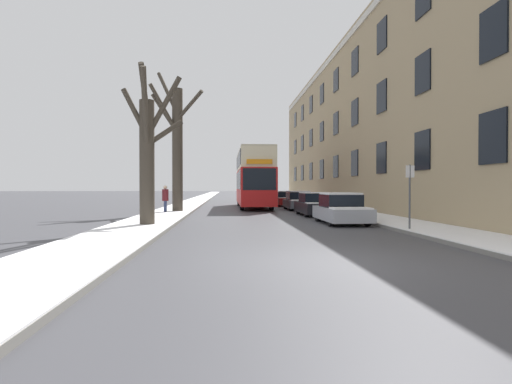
{
  "coord_description": "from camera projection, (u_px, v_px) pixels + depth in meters",
  "views": [
    {
      "loc": [
        -2.07,
        -8.79,
        1.68
      ],
      "look_at": [
        -0.12,
        17.65,
        1.35
      ],
      "focal_mm": 28.0,
      "sensor_mm": 36.0,
      "label": 1
    }
  ],
  "objects": [
    {
      "name": "bare_tree_left_1",
      "position": [
        176.0,
        144.0,
        25.28
      ],
      "size": [
        3.36,
        2.91,
        9.28
      ],
      "color": "#423A30",
      "rests_on": "ground"
    },
    {
      "name": "parked_car_3",
      "position": [
        286.0,
        199.0,
        35.39
      ],
      "size": [
        1.88,
        4.29,
        1.31
      ],
      "color": "maroon",
      "rests_on": "ground"
    },
    {
      "name": "parked_car_0",
      "position": [
        341.0,
        209.0,
        18.29
      ],
      "size": [
        1.82,
        3.95,
        1.42
      ],
      "color": "#9EA3AD",
      "rests_on": "ground"
    },
    {
      "name": "terrace_facade_right",
      "position": [
        389.0,
        127.0,
        33.0
      ],
      "size": [
        9.1,
        49.45,
        13.24
      ],
      "color": "tan",
      "rests_on": "ground"
    },
    {
      "name": "sidewalk_left",
      "position": [
        204.0,
        197.0,
        61.38
      ],
      "size": [
        2.64,
        130.0,
        0.16
      ],
      "color": "slate",
      "rests_on": "ground"
    },
    {
      "name": "pedestrian_left_sidewalk",
      "position": [
        165.0,
        198.0,
        24.5
      ],
      "size": [
        0.39,
        0.39,
        1.77
      ],
      "rotation": [
        0.0,
        0.0,
        4.84
      ],
      "color": "navy",
      "rests_on": "ground"
    },
    {
      "name": "parked_car_2",
      "position": [
        298.0,
        201.0,
        29.2
      ],
      "size": [
        1.78,
        3.9,
        1.39
      ],
      "color": "#474C56",
      "rests_on": "ground"
    },
    {
      "name": "parked_car_1",
      "position": [
        316.0,
        205.0,
        23.52
      ],
      "size": [
        1.86,
        4.22,
        1.36
      ],
      "color": "black",
      "rests_on": "ground"
    },
    {
      "name": "ground_plane",
      "position": [
        319.0,
        262.0,
        8.94
      ],
      "size": [
        320.0,
        320.0,
        0.0
      ],
      "primitive_type": "plane",
      "color": "#424247"
    },
    {
      "name": "bare_tree_left_0",
      "position": [
        148.0,
        152.0,
        16.23
      ],
      "size": [
        2.45,
        2.43,
        6.39
      ],
      "color": "#423A30",
      "rests_on": "ground"
    },
    {
      "name": "street_sign_post",
      "position": [
        410.0,
        194.0,
        14.47
      ],
      "size": [
        0.32,
        0.07,
        2.49
      ],
      "color": "#4C4F54",
      "rests_on": "ground"
    },
    {
      "name": "sidewalk_right",
      "position": [
        276.0,
        197.0,
        62.2
      ],
      "size": [
        2.64,
        130.0,
        0.16
      ],
      "color": "slate",
      "rests_on": "ground"
    },
    {
      "name": "double_decker_bus",
      "position": [
        254.0,
        176.0,
        32.36
      ],
      "size": [
        2.5,
        11.74,
        4.55
      ],
      "color": "red",
      "rests_on": "ground"
    }
  ]
}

